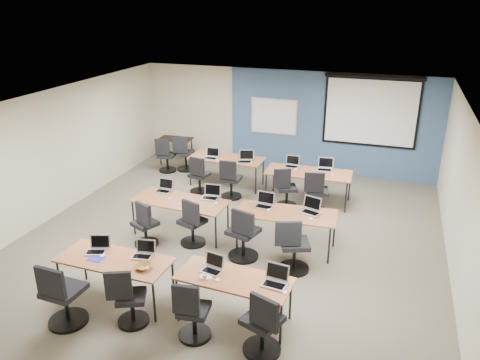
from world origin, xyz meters
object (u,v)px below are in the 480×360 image
(training_table_front_right, at_px, (234,281))
(laptop_5, at_px, (211,195))
(laptop_2, at_px, (213,267))
(task_chair_8, at_px, (199,178))
(laptop_8, at_px, (212,156))
(laptop_7, at_px, (311,209))
(laptop_10, at_px, (292,164))
(task_chair_2, at_px, (192,315))
(task_chair_4, at_px, (145,228))
(laptop_11, at_px, (325,167))
(task_chair_6, at_px, (243,238))
(task_chair_11, at_px, (316,196))
(task_chair_10, at_px, (285,191))
(laptop_1, at_px, (144,252))
(training_table_back_left, at_px, (227,159))
(laptop_3, at_px, (275,279))
(spare_chair_b, at_px, (166,158))
(training_table_front_left, at_px, (115,262))
(laptop_4, at_px, (164,188))
(training_table_mid_right, at_px, (286,215))
(laptop_0, at_px, (98,248))
(laptop_9, at_px, (245,159))
(spare_chair_a, at_px, (184,156))
(task_chair_7, at_px, (293,250))
(task_chair_3, at_px, (263,328))
(projector_screen, at_px, (371,107))
(training_table_back_right, at_px, (309,174))
(laptop_6, at_px, (265,203))
(training_table_mid_left, at_px, (180,202))
(task_chair_0, at_px, (62,299))
(task_chair_9, at_px, (230,182))
(whiteboard, at_px, (274,117))
(task_chair_1, at_px, (129,302))
(task_chair_5, at_px, (192,226))

(training_table_front_right, xyz_separation_m, laptop_5, (-1.38, 2.54, 0.11))
(laptop_2, height_order, task_chair_8, laptop_2)
(laptop_8, bearing_deg, task_chair_8, -103.80)
(laptop_7, bearing_deg, laptop_10, 129.98)
(laptop_8, bearing_deg, task_chair_2, -73.86)
(task_chair_4, distance_m, laptop_11, 4.41)
(task_chair_6, distance_m, laptop_10, 3.19)
(laptop_5, relative_size, laptop_8, 1.03)
(task_chair_11, bearing_deg, training_table_front_right, -110.54)
(laptop_2, height_order, task_chair_10, laptop_2)
(laptop_1, bearing_deg, training_table_back_left, 84.90)
(laptop_3, xyz_separation_m, spare_chair_b, (-4.43, 5.27, -0.40))
(laptop_10, bearing_deg, task_chair_11, -47.03)
(training_table_front_left, xyz_separation_m, laptop_4, (-0.51, 2.66, 0.11))
(laptop_2, height_order, laptop_4, laptop_4)
(training_table_mid_right, height_order, laptop_0, laptop_0)
(task_chair_8, height_order, task_chair_10, task_chair_8)
(training_table_mid_right, bearing_deg, laptop_9, 119.13)
(spare_chair_a, bearing_deg, task_chair_6, -70.54)
(laptop_10, bearing_deg, laptop_2, -90.49)
(laptop_2, relative_size, laptop_11, 0.85)
(task_chair_6, relative_size, task_chair_7, 1.01)
(task_chair_3, distance_m, laptop_4, 4.33)
(projector_screen, distance_m, task_chair_10, 3.26)
(laptop_2, xyz_separation_m, laptop_4, (-2.06, 2.46, 0.00))
(training_table_back_right, height_order, task_chair_7, task_chair_7)
(task_chair_4, height_order, task_chair_8, task_chair_8)
(task_chair_11, bearing_deg, laptop_1, -130.99)
(laptop_11, bearing_deg, task_chair_7, -96.07)
(training_table_mid_right, xyz_separation_m, laptop_6, (-0.47, 0.15, 0.11))
(training_table_mid_left, bearing_deg, task_chair_0, -93.57)
(training_table_mid_left, height_order, laptop_11, laptop_11)
(task_chair_6, relative_size, task_chair_9, 1.06)
(spare_chair_b, bearing_deg, task_chair_2, -66.88)
(whiteboard, distance_m, laptop_9, 1.90)
(task_chair_0, xyz_separation_m, laptop_5, (0.92, 3.42, 0.36))
(task_chair_7, xyz_separation_m, laptop_11, (-0.00, 3.32, 0.37))
(laptop_8, distance_m, task_chair_8, 0.70)
(task_chair_1, height_order, task_chair_2, task_chair_2)
(task_chair_3, distance_m, laptop_10, 5.48)
(training_table_front_right, height_order, task_chair_5, task_chair_5)
(task_chair_0, xyz_separation_m, laptop_8, (0.01, 5.69, 0.35))
(laptop_0, distance_m, laptop_5, 2.68)
(task_chair_2, relative_size, task_chair_8, 0.99)
(training_table_mid_left, relative_size, spare_chair_a, 1.91)
(task_chair_4, distance_m, laptop_5, 1.44)
(training_table_front_left, xyz_separation_m, training_table_back_right, (2.10, 4.72, 0.00))
(projector_screen, xyz_separation_m, laptop_11, (-0.81, -1.69, -1.09))
(training_table_back_left, relative_size, laptop_2, 6.06)
(task_chair_2, xyz_separation_m, laptop_7, (1.05, 3.09, 0.41))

